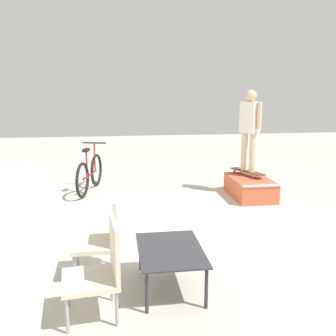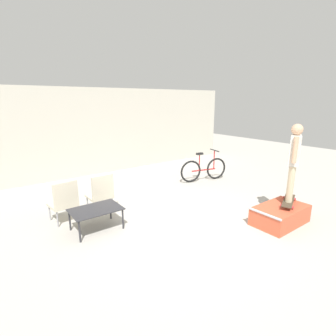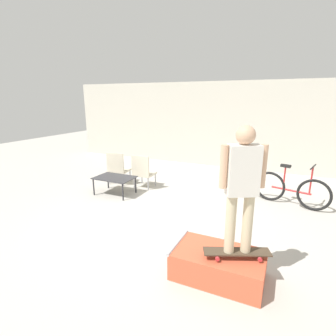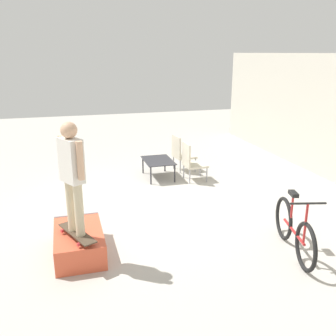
{
  "view_description": "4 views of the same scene",
  "coord_description": "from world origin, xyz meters",
  "px_view_note": "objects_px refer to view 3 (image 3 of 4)",
  "views": [
    {
      "loc": [
        -5.33,
        1.43,
        2.15
      ],
      "look_at": [
        -0.01,
        0.67,
        1.01
      ],
      "focal_mm": 40.0,
      "sensor_mm": 36.0,
      "label": 1
    },
    {
      "loc": [
        -3.38,
        -3.93,
        2.6
      ],
      "look_at": [
        0.23,
        0.86,
        1.03
      ],
      "focal_mm": 28.0,
      "sensor_mm": 36.0,
      "label": 2
    },
    {
      "loc": [
        2.37,
        -4.4,
        2.42
      ],
      "look_at": [
        0.15,
        0.4,
        1.01
      ],
      "focal_mm": 28.0,
      "sensor_mm": 36.0,
      "label": 3
    },
    {
      "loc": [
        7.07,
        -1.32,
        3.02
      ],
      "look_at": [
        0.45,
        0.55,
        0.89
      ],
      "focal_mm": 40.0,
      "sensor_mm": 36.0,
      "label": 4
    }
  ],
  "objects_px": {
    "skateboard_on_ramp": "(237,252)",
    "patio_chair_left": "(118,168)",
    "coffee_table": "(115,179)",
    "skate_ramp_box": "(218,264)",
    "patio_chair_right": "(143,171)",
    "bicycle": "(291,190)",
    "person_skater": "(242,181)"
  },
  "relations": [
    {
      "from": "skateboard_on_ramp",
      "to": "patio_chair_left",
      "type": "height_order",
      "value": "patio_chair_left"
    },
    {
      "from": "skateboard_on_ramp",
      "to": "coffee_table",
      "type": "bearing_deg",
      "value": 125.29
    },
    {
      "from": "skate_ramp_box",
      "to": "patio_chair_left",
      "type": "distance_m",
      "value": 4.66
    },
    {
      "from": "coffee_table",
      "to": "patio_chair_left",
      "type": "relative_size",
      "value": 1.06
    },
    {
      "from": "coffee_table",
      "to": "patio_chair_right",
      "type": "relative_size",
      "value": 1.06
    },
    {
      "from": "patio_chair_right",
      "to": "bicycle",
      "type": "bearing_deg",
      "value": -175.15
    },
    {
      "from": "skate_ramp_box",
      "to": "bicycle",
      "type": "height_order",
      "value": "bicycle"
    },
    {
      "from": "coffee_table",
      "to": "skate_ramp_box",
      "type": "bearing_deg",
      "value": -32.85
    },
    {
      "from": "person_skater",
      "to": "bicycle",
      "type": "height_order",
      "value": "person_skater"
    },
    {
      "from": "skate_ramp_box",
      "to": "patio_chair_right",
      "type": "bearing_deg",
      "value": 135.1
    },
    {
      "from": "person_skater",
      "to": "bicycle",
      "type": "relative_size",
      "value": 1.0
    },
    {
      "from": "person_skater",
      "to": "coffee_table",
      "type": "height_order",
      "value": "person_skater"
    },
    {
      "from": "skateboard_on_ramp",
      "to": "coffee_table",
      "type": "xyz_separation_m",
      "value": [
        -3.51,
        2.13,
        -0.06
      ]
    },
    {
      "from": "skate_ramp_box",
      "to": "skateboard_on_ramp",
      "type": "relative_size",
      "value": 1.42
    },
    {
      "from": "skate_ramp_box",
      "to": "bicycle",
      "type": "relative_size",
      "value": 0.76
    },
    {
      "from": "skate_ramp_box",
      "to": "person_skater",
      "type": "relative_size",
      "value": 0.76
    },
    {
      "from": "skateboard_on_ramp",
      "to": "bicycle",
      "type": "xyz_separation_m",
      "value": [
        0.64,
        3.25,
        -0.09
      ]
    },
    {
      "from": "skate_ramp_box",
      "to": "coffee_table",
      "type": "distance_m",
      "value": 3.9
    },
    {
      "from": "skateboard_on_ramp",
      "to": "skate_ramp_box",
      "type": "bearing_deg",
      "value": 151.3
    },
    {
      "from": "skate_ramp_box",
      "to": "bicycle",
      "type": "xyz_separation_m",
      "value": [
        0.88,
        3.22,
        0.19
      ]
    },
    {
      "from": "skateboard_on_ramp",
      "to": "coffee_table",
      "type": "distance_m",
      "value": 4.11
    },
    {
      "from": "person_skater",
      "to": "patio_chair_left",
      "type": "height_order",
      "value": "person_skater"
    },
    {
      "from": "coffee_table",
      "to": "patio_chair_right",
      "type": "xyz_separation_m",
      "value": [
        0.42,
        0.73,
        0.08
      ]
    },
    {
      "from": "patio_chair_right",
      "to": "skateboard_on_ramp",
      "type": "bearing_deg",
      "value": 136.14
    },
    {
      "from": "skate_ramp_box",
      "to": "person_skater",
      "type": "xyz_separation_m",
      "value": [
        0.24,
        -0.02,
        1.25
      ]
    },
    {
      "from": "coffee_table",
      "to": "patio_chair_left",
      "type": "height_order",
      "value": "patio_chair_left"
    },
    {
      "from": "skateboard_on_ramp",
      "to": "patio_chair_right",
      "type": "xyz_separation_m",
      "value": [
        -3.09,
        2.86,
        0.02
      ]
    },
    {
      "from": "skate_ramp_box",
      "to": "bicycle",
      "type": "distance_m",
      "value": 3.35
    },
    {
      "from": "patio_chair_left",
      "to": "bicycle",
      "type": "xyz_separation_m",
      "value": [
        4.56,
        0.39,
        -0.11
      ]
    },
    {
      "from": "patio_chair_left",
      "to": "person_skater",
      "type": "bearing_deg",
      "value": 137.4
    },
    {
      "from": "skate_ramp_box",
      "to": "coffee_table",
      "type": "xyz_separation_m",
      "value": [
        -3.27,
        2.11,
        0.22
      ]
    },
    {
      "from": "person_skater",
      "to": "patio_chair_right",
      "type": "height_order",
      "value": "person_skater"
    }
  ]
}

